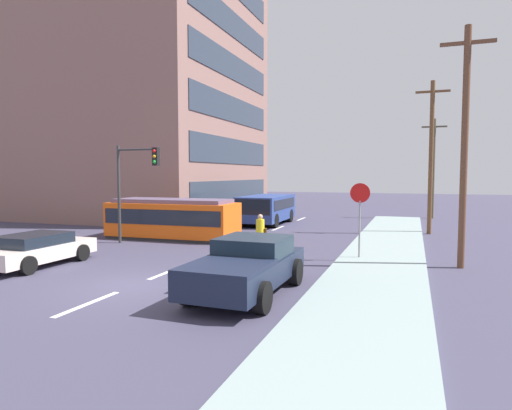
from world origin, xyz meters
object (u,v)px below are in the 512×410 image
object	(u,v)px
utility_pole_near	(465,144)
utility_pole_mid	(431,155)
city_bus	(267,208)
utility_pole_far	(433,166)
parked_sedan_far	(230,211)
parked_sedan_near	(36,249)
stop_sign	(360,204)
parked_sedan_mid	(185,218)
traffic_light_mast	(134,175)
parked_sedan_furthest	(262,205)
pedestrian_crossing	(260,231)
pickup_truck_parked	(247,266)
streetcar_tram	(173,218)

from	to	relation	value
utility_pole_near	utility_pole_mid	bearing A→B (deg)	94.82
city_bus	utility_pole_far	world-z (taller)	utility_pole_far
parked_sedan_far	utility_pole_far	size ratio (longest dim) A/B	0.59
city_bus	utility_pole_near	xyz separation A→B (m)	(10.96, -10.95, 3.34)
parked_sedan_near	utility_pole_near	bearing A→B (deg)	18.18
city_bus	parked_sedan_near	xyz separation A→B (m)	(-3.70, -15.76, -0.48)
stop_sign	parked_sedan_mid	bearing A→B (deg)	148.99
city_bus	parked_sedan_far	bearing A→B (deg)	146.18
parked_sedan_mid	utility_pole_near	distance (m)	16.92
parked_sedan_near	utility_pole_mid	bearing A→B (deg)	45.57
city_bus	utility_pole_far	distance (m)	13.63
utility_pole_far	utility_pole_mid	bearing A→B (deg)	-92.91
stop_sign	utility_pole_mid	distance (m)	9.87
traffic_light_mast	parked_sedan_furthest	bearing A→B (deg)	90.42
utility_pole_near	city_bus	bearing A→B (deg)	135.02
utility_pole_near	stop_sign	bearing A→B (deg)	177.74
pedestrian_crossing	utility_pole_near	xyz separation A→B (m)	(7.75, -0.38, 3.50)
parked_sedan_near	parked_sedan_mid	distance (m)	11.78
pickup_truck_parked	stop_sign	size ratio (longest dim) A/B	1.75
stop_sign	pickup_truck_parked	bearing A→B (deg)	-112.05
streetcar_tram	parked_sedan_near	xyz separation A→B (m)	(-1.16, -7.81, -0.45)
pedestrian_crossing	utility_pole_far	bearing A→B (deg)	68.16
utility_pole_near	pickup_truck_parked	bearing A→B (deg)	-135.97
parked_sedan_far	utility_pole_far	bearing A→B (deg)	20.96
parked_sedan_furthest	traffic_light_mast	world-z (taller)	traffic_light_mast
parked_sedan_mid	parked_sedan_furthest	bearing A→B (deg)	87.61
streetcar_tram	stop_sign	xyz separation A→B (m)	(9.90, -2.86, 1.12)
traffic_light_mast	parked_sedan_far	bearing A→B (deg)	91.97
city_bus	utility_pole_mid	world-z (taller)	utility_pole_mid
parked_sedan_mid	traffic_light_mast	xyz separation A→B (m)	(0.69, -6.20, 2.68)
parked_sedan_furthest	stop_sign	xyz separation A→B (m)	(10.80, -19.99, 1.57)
pickup_truck_parked	traffic_light_mast	world-z (taller)	traffic_light_mast
streetcar_tram	utility_pole_near	bearing A→B (deg)	-12.53
streetcar_tram	pickup_truck_parked	world-z (taller)	streetcar_tram
city_bus	stop_sign	size ratio (longest dim) A/B	2.01
utility_pole_mid	parked_sedan_mid	bearing A→B (deg)	-170.48
streetcar_tram	parked_sedan_far	world-z (taller)	streetcar_tram
pedestrian_crossing	pickup_truck_parked	xyz separation A→B (m)	(1.74, -6.18, -0.15)
pedestrian_crossing	streetcar_tram	bearing A→B (deg)	155.52
parked_sedan_furthest	utility_pole_far	xyz separation A→B (m)	(14.09, -1.17, 3.32)
traffic_light_mast	utility_pole_mid	xyz separation A→B (m)	(13.46, 8.57, 1.13)
utility_pole_far	streetcar_tram	bearing A→B (deg)	-129.60
parked_sedan_mid	traffic_light_mast	world-z (taller)	traffic_light_mast
parked_sedan_far	stop_sign	distance (m)	17.39
parked_sedan_furthest	utility_pole_near	distance (m)	25.04
streetcar_tram	pickup_truck_parked	bearing A→B (deg)	-49.58
pedestrian_crossing	utility_pole_mid	bearing A→B (deg)	52.15
pedestrian_crossing	pickup_truck_parked	bearing A→B (deg)	-74.25
parked_sedan_near	streetcar_tram	bearing A→B (deg)	81.58
parked_sedan_near	parked_sedan_mid	xyz separation A→B (m)	(-0.29, 11.78, -0.00)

